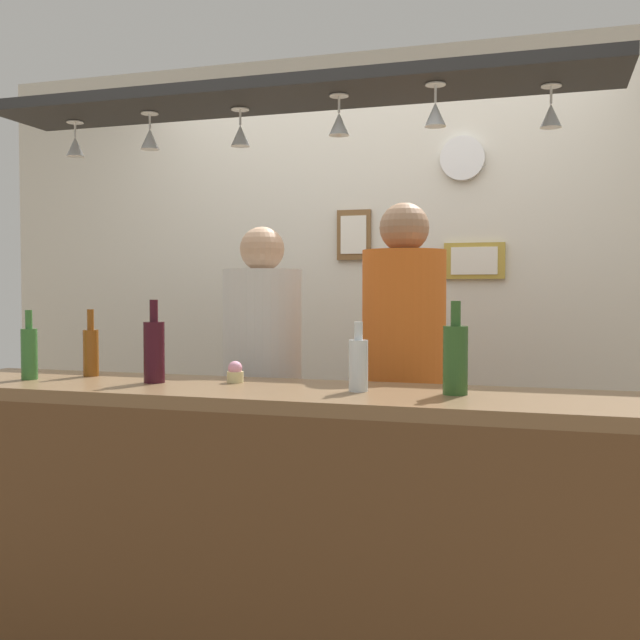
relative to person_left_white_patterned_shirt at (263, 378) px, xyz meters
name	(u,v)px	position (x,y,z in m)	size (l,w,h in m)	color
ground_plane	(312,639)	(0.32, -0.28, -0.99)	(8.00, 8.00, 0.00)	olive
back_wall	(376,302)	(0.32, 0.82, 0.31)	(4.40, 0.06, 2.60)	silver
bar_counter	(265,498)	(0.32, -0.78, -0.29)	(2.70, 0.55, 1.03)	brown
overhead_glass_rack	(285,95)	(0.32, -0.58, 1.05)	(2.20, 0.36, 0.04)	black
hanging_wineglass_far_left	(75,145)	(-0.56, -0.52, 0.94)	(0.07, 0.07, 0.13)	silver
hanging_wineglass_left	(150,138)	(-0.22, -0.56, 0.94)	(0.07, 0.07, 0.13)	silver
hanging_wineglass_center_left	(240,134)	(0.12, -0.52, 0.94)	(0.07, 0.07, 0.13)	silver
hanging_wineglass_center	(339,123)	(0.51, -0.60, 0.94)	(0.07, 0.07, 0.13)	silver
hanging_wineglass_center_right	(435,113)	(0.84, -0.64, 0.94)	(0.07, 0.07, 0.13)	silver
hanging_wineglass_right	(551,114)	(1.18, -0.51, 0.94)	(0.07, 0.07, 0.13)	silver
person_left_white_patterned_shirt	(263,378)	(0.00, 0.00, 0.00)	(0.34, 0.34, 1.64)	#2D334C
person_right_orange_shirt	(404,370)	(0.62, 0.00, 0.05)	(0.34, 0.34, 1.72)	#2D334C
bottle_beer_amber_tall	(91,350)	(-0.52, -0.51, 0.15)	(0.06, 0.06, 0.26)	brown
bottle_beer_green_import	(29,352)	(-0.67, -0.67, 0.15)	(0.06, 0.06, 0.26)	#336B2D
bottle_wine_dark_red	(154,350)	(-0.18, -0.62, 0.16)	(0.08, 0.08, 0.30)	#380F19
bottle_soda_clear	(358,363)	(0.59, -0.62, 0.14)	(0.06, 0.06, 0.23)	silver
bottle_champagne_green	(455,358)	(0.90, -0.60, 0.16)	(0.08, 0.08, 0.30)	#2D5623
cupcake	(235,373)	(0.10, -0.53, 0.08)	(0.06, 0.06, 0.08)	beige
picture_frame_lower_pair	(474,261)	(0.82, 0.78, 0.52)	(0.30, 0.02, 0.18)	#B29338
picture_frame_crest	(354,235)	(0.21, 0.78, 0.67)	(0.18, 0.02, 0.26)	brown
wall_clock	(462,158)	(0.76, 0.77, 1.03)	(0.22, 0.22, 0.03)	white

